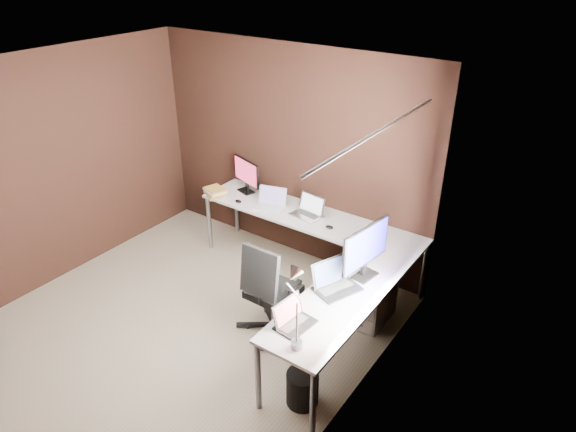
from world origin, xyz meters
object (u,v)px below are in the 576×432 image
object	(u,v)px
book_stack	(215,192)
office_chair	(271,306)
monitor_right	(366,248)
wastebasket	(302,388)
laptop_black_big	(335,282)
desk_lamp	(295,297)
laptop_white	(271,203)
laptop_silver	(308,211)
monitor_left	(246,174)
drawer_pedestal	(369,293)
laptop_black_small	(293,319)

from	to	relation	value
book_stack	office_chair	distance (m)	1.78
monitor_right	wastebasket	distance (m)	1.30
laptop_black_big	desk_lamp	bearing A→B (deg)	-151.64
laptop_white	desk_lamp	distance (m)	2.27
book_stack	monitor_right	bearing A→B (deg)	-12.13
wastebasket	laptop_silver	bearing A→B (deg)	121.85
laptop_black_big	book_stack	bearing A→B (deg)	91.20
laptop_silver	office_chair	size ratio (longest dim) A/B	0.36
laptop_black_big	monitor_left	bearing A→B (deg)	81.50
laptop_silver	office_chair	bearing A→B (deg)	-67.47
desk_lamp	monitor_right	bearing A→B (deg)	68.88
laptop_black_big	laptop_white	bearing A→B (deg)	77.82
drawer_pedestal	monitor_left	xyz separation A→B (m)	(-1.91, 0.45, 0.66)
laptop_silver	office_chair	distance (m)	1.22
wastebasket	monitor_left	bearing A→B (deg)	138.45
monitor_right	book_stack	size ratio (longest dim) A/B	1.79
office_chair	laptop_silver	bearing A→B (deg)	104.67
laptop_black_big	monitor_right	bearing A→B (deg)	0.41
desk_lamp	laptop_black_big	bearing A→B (deg)	77.36
wastebasket	book_stack	bearing A→B (deg)	146.77
drawer_pedestal	office_chair	distance (m)	0.99
drawer_pedestal	laptop_silver	world-z (taller)	laptop_silver
drawer_pedestal	desk_lamp	bearing A→B (deg)	-88.16
laptop_black_small	office_chair	world-z (taller)	office_chair
laptop_black_small	laptop_white	bearing A→B (deg)	47.49
laptop_black_small	wastebasket	distance (m)	0.64
monitor_left	laptop_silver	bearing A→B (deg)	12.06
laptop_silver	wastebasket	xyz separation A→B (m)	(1.04, -1.67, -0.62)
laptop_black_small	wastebasket	xyz separation A→B (m)	(0.14, -0.05, -0.62)
office_chair	wastebasket	world-z (taller)	office_chair
drawer_pedestal	book_stack	world-z (taller)	book_stack
laptop_silver	laptop_black_small	size ratio (longest dim) A/B	1.08
laptop_white	office_chair	size ratio (longest dim) A/B	0.37
office_chair	wastebasket	size ratio (longest dim) A/B	3.25
laptop_black_big	desk_lamp	size ratio (longest dim) A/B	0.72
monitor_left	laptop_white	size ratio (longest dim) A/B	1.22
office_chair	drawer_pedestal	bearing A→B (deg)	46.63
monitor_left	book_stack	size ratio (longest dim) A/B	1.32
monitor_right	laptop_white	size ratio (longest dim) A/B	1.66
book_stack	drawer_pedestal	bearing A→B (deg)	-3.98
laptop_white	monitor_right	bearing A→B (deg)	-37.81
laptop_silver	laptop_black_small	world-z (taller)	laptop_silver
laptop_white	office_chair	bearing A→B (deg)	-68.95
book_stack	wastebasket	size ratio (longest dim) A/B	1.12
book_stack	wastebasket	world-z (taller)	book_stack
laptop_black_small	office_chair	distance (m)	0.94
laptop_white	laptop_black_small	xyz separation A→B (m)	(1.36, -1.54, -0.00)
laptop_black_big	laptop_black_small	xyz separation A→B (m)	(-0.03, -0.61, -0.01)
drawer_pedestal	laptop_silver	xyz separation A→B (m)	(-0.97, 0.36, 0.48)
desk_lamp	office_chair	bearing A→B (deg)	117.95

